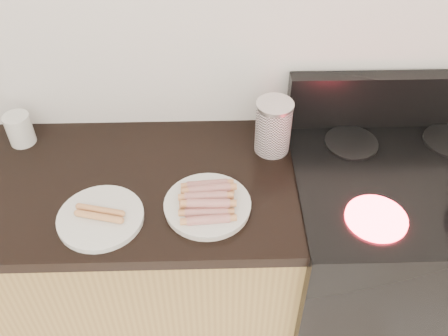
{
  "coord_description": "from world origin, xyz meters",
  "views": [
    {
      "loc": [
        0.14,
        0.56,
        2.01
      ],
      "look_at": [
        0.17,
        1.62,
        1.02
      ],
      "focal_mm": 40.0,
      "sensor_mm": 36.0,
      "label": 1
    }
  ],
  "objects_px": {
    "main_plate": "(208,206)",
    "side_plate": "(101,218)",
    "canister": "(273,127)",
    "stove": "(384,264)",
    "mug": "(20,129)"
  },
  "relations": [
    {
      "from": "main_plate",
      "to": "mug",
      "type": "bearing_deg",
      "value": 152.62
    },
    {
      "from": "canister",
      "to": "side_plate",
      "type": "bearing_deg",
      "value": -150.05
    },
    {
      "from": "canister",
      "to": "mug",
      "type": "bearing_deg",
      "value": 175.98
    },
    {
      "from": "canister",
      "to": "stove",
      "type": "bearing_deg",
      "value": -20.54
    },
    {
      "from": "stove",
      "to": "side_plate",
      "type": "relative_size",
      "value": 3.61
    },
    {
      "from": "side_plate",
      "to": "canister",
      "type": "relative_size",
      "value": 1.34
    },
    {
      "from": "stove",
      "to": "side_plate",
      "type": "bearing_deg",
      "value": -171.79
    },
    {
      "from": "side_plate",
      "to": "main_plate",
      "type": "bearing_deg",
      "value": 6.73
    },
    {
      "from": "mug",
      "to": "canister",
      "type": "bearing_deg",
      "value": -4.02
    },
    {
      "from": "main_plate",
      "to": "side_plate",
      "type": "distance_m",
      "value": 0.31
    },
    {
      "from": "stove",
      "to": "canister",
      "type": "height_order",
      "value": "canister"
    },
    {
      "from": "side_plate",
      "to": "canister",
      "type": "distance_m",
      "value": 0.62
    },
    {
      "from": "main_plate",
      "to": "canister",
      "type": "xyz_separation_m",
      "value": [
        0.22,
        0.27,
        0.09
      ]
    },
    {
      "from": "main_plate",
      "to": "mug",
      "type": "height_order",
      "value": "mug"
    },
    {
      "from": "main_plate",
      "to": "side_plate",
      "type": "bearing_deg",
      "value": -173.27
    }
  ]
}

